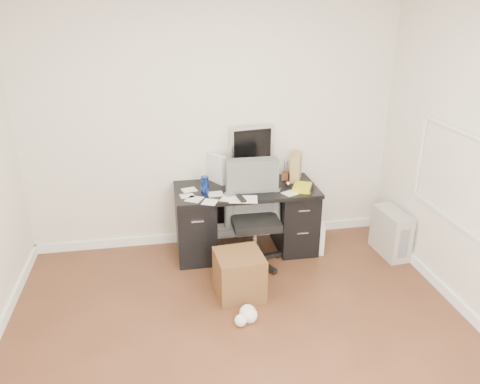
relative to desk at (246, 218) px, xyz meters
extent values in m
plane|color=#4A2B17|center=(-0.30, -1.65, -0.40)|extent=(4.00, 4.00, 0.00)
cube|color=silver|center=(-0.30, 0.35, 0.95)|extent=(4.00, 0.02, 2.70)
cube|color=white|center=(-0.30, 0.33, -0.35)|extent=(4.00, 0.03, 0.10)
cube|color=white|center=(1.69, -1.65, -0.35)|extent=(0.03, 4.00, 0.10)
cube|color=black|center=(0.00, 0.00, 0.33)|extent=(1.50, 0.70, 0.04)
cube|color=black|center=(-0.55, 0.00, -0.04)|extent=(0.40, 0.60, 0.71)
cube|color=black|center=(0.55, 0.00, -0.04)|extent=(0.40, 0.60, 0.71)
cube|color=black|center=(0.00, 0.33, 0.06)|extent=(0.70, 0.03, 0.51)
cube|color=black|center=(0.14, -0.04, 0.36)|extent=(0.47, 0.17, 0.03)
sphere|color=silver|center=(0.45, -0.04, 0.38)|extent=(0.07, 0.07, 0.05)
cylinder|color=navy|center=(-0.44, -0.07, 0.44)|extent=(0.10, 0.10, 0.18)
cube|color=silver|center=(-0.28, 0.23, 0.51)|extent=(0.24, 0.29, 0.31)
cube|color=#9F774D|center=(0.58, 0.14, 0.50)|extent=(0.22, 0.29, 0.30)
cube|color=yellow|center=(0.58, -0.15, 0.37)|extent=(0.28, 0.31, 0.04)
cube|color=#AEA99D|center=(1.54, -0.34, -0.15)|extent=(0.26, 0.52, 0.50)
cube|color=white|center=(0.70, -0.18, -0.23)|extent=(0.29, 0.24, 0.35)
cube|color=#473115|center=(-0.22, -0.82, -0.19)|extent=(0.46, 0.46, 0.43)
cube|color=slate|center=(0.59, -0.08, -0.30)|extent=(0.39, 0.34, 0.20)
camera|label=1|loc=(-0.88, -4.51, 2.18)|focal=35.00mm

